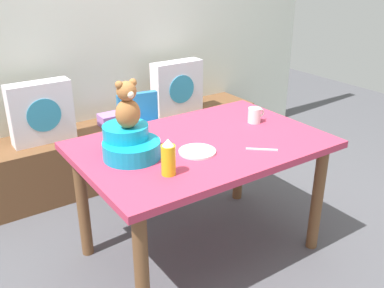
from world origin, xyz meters
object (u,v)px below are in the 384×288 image
(book_stack, at_px, (112,119))
(highchair, at_px, (145,133))
(infant_seat_teal, at_px, (130,143))
(dining_table, at_px, (202,157))
(teddy_bear, at_px, (127,105))
(ketchup_bottle, at_px, (168,158))
(pillow_floral_left, at_px, (41,113))
(pillow_floral_right, at_px, (177,87))
(coffee_mug, at_px, (255,115))
(dinner_plate_near, at_px, (197,151))

(book_stack, distance_m, highchair, 0.44)
(infant_seat_teal, bearing_deg, dining_table, -7.81)
(highchair, height_order, teddy_bear, teddy_bear)
(highchair, bearing_deg, ketchup_bottle, -111.88)
(dining_table, bearing_deg, ketchup_bottle, -147.34)
(pillow_floral_left, height_order, teddy_bear, teddy_bear)
(pillow_floral_right, distance_m, highchair, 0.71)
(teddy_bear, relative_size, coffee_mug, 2.08)
(highchair, height_order, infant_seat_teal, infant_seat_teal)
(highchair, bearing_deg, pillow_floral_right, 37.22)
(highchair, bearing_deg, book_stack, 97.44)
(pillow_floral_right, distance_m, coffee_mug, 1.13)
(book_stack, distance_m, coffee_mug, 1.27)
(pillow_floral_left, xyz_separation_m, pillow_floral_right, (1.15, 0.00, 0.00))
(dining_table, relative_size, ketchup_bottle, 7.48)
(pillow_floral_left, relative_size, highchair, 0.56)
(coffee_mug, bearing_deg, book_stack, 112.33)
(teddy_bear, bearing_deg, pillow_floral_left, 97.05)
(book_stack, bearing_deg, dining_table, -89.28)
(pillow_floral_left, height_order, ketchup_bottle, ketchup_bottle)
(pillow_floral_right, bearing_deg, book_stack, 178.02)
(dining_table, relative_size, coffee_mug, 11.54)
(pillow_floral_right, distance_m, dinner_plate_near, 1.47)
(coffee_mug, bearing_deg, pillow_floral_left, 132.11)
(pillow_floral_right, distance_m, teddy_bear, 1.55)
(book_stack, bearing_deg, pillow_floral_right, -1.98)
(book_stack, distance_m, dining_table, 1.22)
(dining_table, xyz_separation_m, coffee_mug, (0.45, 0.07, 0.15))
(book_stack, relative_size, coffee_mug, 1.67)
(highchair, xyz_separation_m, infant_seat_teal, (-0.46, -0.72, 0.29))
(highchair, bearing_deg, infant_seat_teal, -122.81)
(book_stack, bearing_deg, coffee_mug, -67.67)
(dining_table, xyz_separation_m, infant_seat_teal, (-0.42, 0.06, 0.17))
(infant_seat_teal, distance_m, coffee_mug, 0.87)
(dining_table, bearing_deg, pillow_floral_right, 63.63)
(pillow_floral_right, bearing_deg, dinner_plate_near, -118.24)
(highchair, distance_m, dinner_plate_near, 0.92)
(ketchup_bottle, bearing_deg, infant_seat_teal, 101.26)
(dinner_plate_near, bearing_deg, book_stack, 86.08)
(coffee_mug, bearing_deg, dining_table, -171.52)
(infant_seat_teal, bearing_deg, dinner_plate_near, -27.30)
(book_stack, xyz_separation_m, teddy_bear, (-0.40, -1.15, 0.51))
(highchair, bearing_deg, dining_table, -93.10)
(highchair, height_order, dinner_plate_near, highchair)
(pillow_floral_left, height_order, dinner_plate_near, pillow_floral_left)
(teddy_bear, bearing_deg, ketchup_bottle, -78.72)
(dining_table, xyz_separation_m, dinner_plate_near, (-0.11, -0.10, 0.10))
(teddy_bear, xyz_separation_m, dinner_plate_near, (0.31, -0.16, -0.27))
(highchair, relative_size, coffee_mug, 6.58)
(infant_seat_teal, distance_m, teddy_bear, 0.21)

